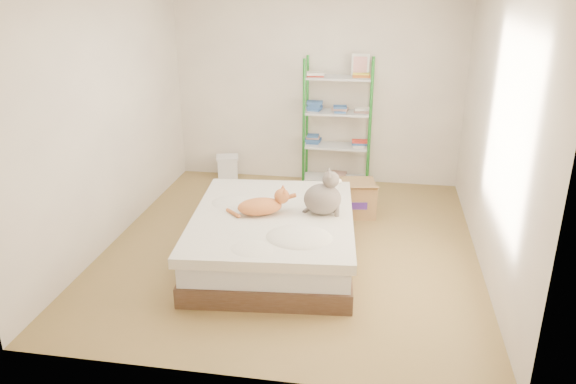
% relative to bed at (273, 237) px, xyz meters
% --- Properties ---
extents(room, '(3.81, 4.21, 2.61)m').
position_rel_bed_xyz_m(room, '(0.13, 0.34, 1.05)').
color(room, olive).
rests_on(room, ground).
extents(bed, '(1.72, 2.07, 0.49)m').
position_rel_bed_xyz_m(bed, '(0.00, 0.00, 0.00)').
color(bed, brown).
rests_on(bed, ground).
extents(orange_cat, '(0.58, 0.44, 0.21)m').
position_rel_bed_xyz_m(orange_cat, '(-0.13, -0.01, 0.35)').
color(orange_cat, '#DC7645').
rests_on(orange_cat, bed).
extents(grey_cat, '(0.42, 0.37, 0.44)m').
position_rel_bed_xyz_m(grey_cat, '(0.47, 0.10, 0.47)').
color(grey_cat, gray).
rests_on(grey_cat, bed).
extents(shelf_unit, '(0.88, 0.36, 1.74)m').
position_rel_bed_xyz_m(shelf_unit, '(0.44, 2.22, 0.62)').
color(shelf_unit, '#26882B').
rests_on(shelf_unit, ground).
extents(cardboard_box, '(0.62, 0.61, 0.45)m').
position_rel_bed_xyz_m(cardboard_box, '(0.69, 1.30, -0.05)').
color(cardboard_box, '#A77A4C').
rests_on(cardboard_box, ground).
extents(white_bin, '(0.36, 0.33, 0.34)m').
position_rel_bed_xyz_m(white_bin, '(-1.06, 2.19, -0.07)').
color(white_bin, white).
rests_on(white_bin, ground).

